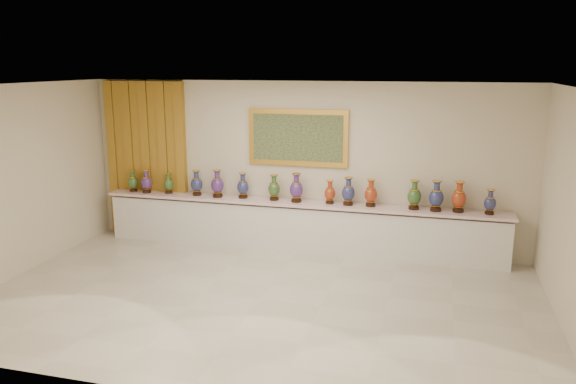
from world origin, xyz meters
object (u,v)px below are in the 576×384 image
(counter, at_px, (298,227))
(vase_0, at_px, (133,182))
(vase_1, at_px, (146,182))
(vase_2, at_px, (169,184))

(counter, relative_size, vase_0, 17.70)
(vase_1, bearing_deg, vase_0, 174.61)
(vase_0, relative_size, vase_2, 1.05)
(counter, distance_m, vase_0, 3.31)
(counter, xyz_separation_m, vase_0, (-3.25, -0.03, 0.65))
(vase_0, bearing_deg, vase_1, -5.39)
(vase_0, relative_size, vase_1, 0.93)
(counter, bearing_deg, vase_0, -179.50)
(vase_2, bearing_deg, vase_1, -170.96)
(vase_0, height_order, vase_2, vase_0)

